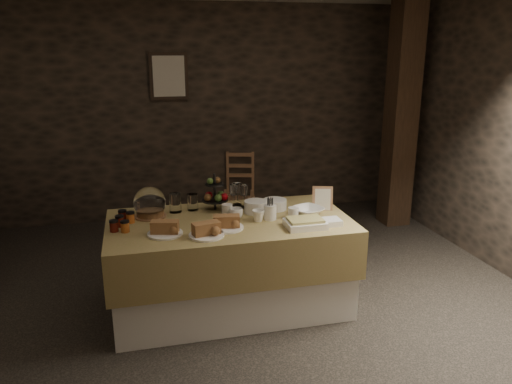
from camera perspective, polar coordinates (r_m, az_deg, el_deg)
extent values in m
cube|color=black|center=(4.23, -4.11, -13.35)|extent=(5.50, 5.00, 0.01)
cube|color=black|center=(6.21, -8.36, 8.84)|extent=(5.50, 0.02, 2.60)
cube|color=black|center=(1.50, 12.15, -15.93)|extent=(5.50, 0.02, 2.60)
cube|color=silver|center=(4.13, -2.96, -8.44)|extent=(1.85, 0.95, 0.72)
cube|color=olive|center=(4.05, -3.00, -5.81)|extent=(1.92, 1.02, 0.39)
cube|color=brown|center=(6.32, -1.89, -1.05)|extent=(0.46, 0.45, 0.04)
cube|color=brown|center=(6.35, -2.21, 3.02)|extent=(0.35, 0.13, 0.36)
cube|color=black|center=(6.11, 16.23, 8.26)|extent=(0.30, 0.30, 2.60)
cube|color=black|center=(6.12, -9.94, 12.91)|extent=(0.45, 0.03, 0.55)
cube|color=beige|center=(6.10, -9.93, 12.90)|extent=(0.37, 0.01, 0.47)
cylinder|color=white|center=(4.14, -0.04, -1.69)|extent=(0.19, 0.19, 0.10)
cylinder|color=white|center=(4.23, 2.16, -1.42)|extent=(0.20, 0.20, 0.08)
cylinder|color=white|center=(3.98, 1.62, -2.32)|extent=(0.10, 0.10, 0.12)
imported|color=white|center=(4.00, -2.30, -2.47)|extent=(0.14, 0.14, 0.09)
imported|color=white|center=(3.93, 0.25, -2.73)|extent=(0.12, 0.12, 0.09)
cylinder|color=white|center=(4.07, -3.31, -2.05)|extent=(0.09, 0.09, 0.09)
cylinder|color=white|center=(4.01, 4.28, -2.40)|extent=(0.08, 0.08, 0.09)
imported|color=white|center=(4.12, 5.98, -2.16)|extent=(0.31, 0.31, 0.06)
cylinder|color=brown|center=(4.14, -11.96, -2.69)|extent=(0.26, 0.26, 0.01)
cylinder|color=brown|center=(4.13, -12.00, -2.15)|extent=(0.22, 0.22, 0.07)
sphere|color=white|center=(4.11, -12.05, -1.19)|extent=(0.26, 0.26, 0.26)
cylinder|color=black|center=(4.20, -4.74, 0.03)|extent=(0.02, 0.02, 0.31)
cylinder|color=black|center=(4.22, -4.71, -0.93)|extent=(0.22, 0.22, 0.01)
cylinder|color=black|center=(4.18, -4.76, 0.87)|extent=(0.16, 0.16, 0.01)
sphere|color=#476B2A|center=(4.24, -4.05, -0.32)|extent=(0.06, 0.06, 0.06)
sphere|color=maroon|center=(4.24, -5.42, -0.38)|extent=(0.06, 0.06, 0.06)
sphere|color=#476B2A|center=(4.16, -4.35, -0.67)|extent=(0.06, 0.06, 0.06)
sphere|color=brown|center=(4.17, -5.53, -0.64)|extent=(0.06, 0.06, 0.06)
sphere|color=maroon|center=(4.19, -3.65, -0.55)|extent=(0.06, 0.06, 0.06)
cylinder|color=white|center=(3.74, -10.34, -4.69)|extent=(0.26, 0.26, 0.01)
cube|color=brown|center=(3.72, -10.38, -3.94)|extent=(0.22, 0.13, 0.09)
cylinder|color=white|center=(3.66, -5.68, -4.92)|extent=(0.26, 0.26, 0.01)
cube|color=brown|center=(3.65, -5.70, -4.15)|extent=(0.22, 0.13, 0.09)
cylinder|color=white|center=(3.80, -3.39, -4.07)|extent=(0.26, 0.26, 0.01)
cube|color=brown|center=(3.78, -3.40, -3.33)|extent=(0.21, 0.12, 0.09)
cylinder|color=#611910|center=(3.96, -15.30, -3.32)|extent=(0.06, 0.06, 0.07)
cylinder|color=#CA6726|center=(3.84, -14.74, -3.92)|extent=(0.06, 0.06, 0.07)
cylinder|color=#611910|center=(3.87, -15.92, -3.84)|extent=(0.06, 0.06, 0.07)
cylinder|color=#CA6726|center=(4.03, -14.15, -2.92)|extent=(0.06, 0.06, 0.07)
cylinder|color=#611910|center=(4.08, -15.00, -2.70)|extent=(0.06, 0.06, 0.07)
cube|color=white|center=(3.84, 5.64, -3.65)|extent=(0.30, 0.22, 0.05)
cube|color=tan|center=(3.82, 5.66, -3.16)|extent=(0.26, 0.18, 0.02)
cube|color=white|center=(3.91, 8.60, -3.39)|extent=(0.14, 0.14, 0.04)
cube|color=brown|center=(4.24, 7.61, -0.84)|extent=(0.18, 0.12, 0.22)
cylinder|color=white|center=(4.20, -9.21, -1.22)|extent=(0.10, 0.10, 0.16)
cylinder|color=white|center=(4.23, -7.25, -1.14)|extent=(0.09, 0.09, 0.14)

